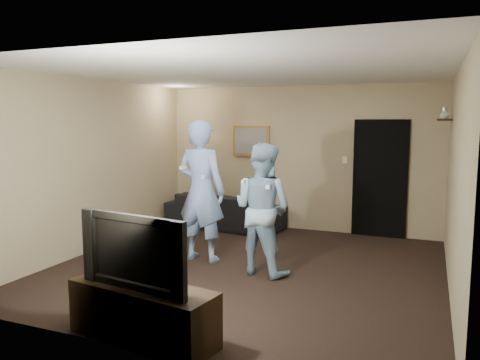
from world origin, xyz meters
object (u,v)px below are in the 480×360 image
at_px(tv_console, 143,313).
at_px(wii_player_left, 201,191).
at_px(television, 141,249).
at_px(sofa, 225,210).
at_px(wii_player_right, 262,209).

distance_m(tv_console, wii_player_left, 2.60).
xyz_separation_m(television, wii_player_left, (-0.63, 2.41, 0.15)).
xyz_separation_m(tv_console, wii_player_left, (-0.63, 2.41, 0.74)).
bearing_deg(wii_player_left, television, -75.44).
xyz_separation_m(sofa, tv_console, (1.16, -4.41, -0.07)).
xyz_separation_m(tv_console, television, (0.00, 0.00, 0.59)).
height_order(sofa, television, television).
distance_m(wii_player_left, wii_player_right, 1.02).
relative_size(television, wii_player_left, 0.59).
height_order(sofa, wii_player_left, wii_player_left).
distance_m(television, wii_player_left, 2.50).
distance_m(sofa, tv_console, 4.56).
bearing_deg(television, sofa, 113.46).
distance_m(sofa, television, 4.59).
distance_m(sofa, wii_player_right, 2.73).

